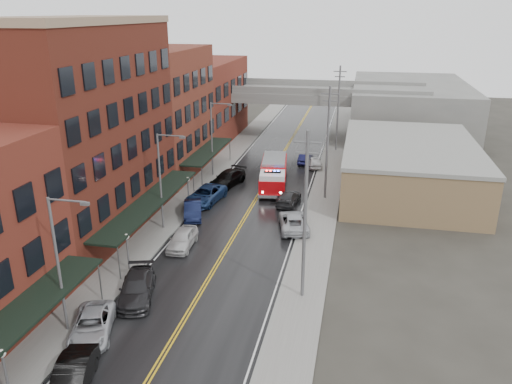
{
  "coord_description": "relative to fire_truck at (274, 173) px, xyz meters",
  "views": [
    {
      "loc": [
        10.32,
        -15.56,
        19.01
      ],
      "look_at": [
        1.24,
        27.47,
        3.0
      ],
      "focal_mm": 35.0,
      "sensor_mm": 36.0,
      "label": 1
    }
  ],
  "objects": [
    {
      "name": "street_lamp_2",
      "position": [
        -7.76,
        2.76,
        3.44
      ],
      "size": [
        2.64,
        0.22,
        9.0
      ],
      "color": "#59595B",
      "rests_on": "ground"
    },
    {
      "name": "parked_car_left_4",
      "position": [
        -4.96,
        -16.48,
        -0.97
      ],
      "size": [
        2.03,
        4.64,
        1.56
      ],
      "primitive_type": "imported",
      "rotation": [
        0.0,
        0.0,
        0.04
      ],
      "color": "silver",
      "rests_on": "ground"
    },
    {
      "name": "overpass",
      "position": [
        -1.21,
        24.76,
        4.24
      ],
      "size": [
        40.0,
        10.0,
        7.5
      ],
      "color": "slate",
      "rests_on": "ground"
    },
    {
      "name": "awning_1",
      "position": [
        -8.7,
        -14.24,
        1.24
      ],
      "size": [
        2.6,
        18.0,
        3.09
      ],
      "color": "black",
      "rests_on": "ground"
    },
    {
      "name": "parked_car_left_6",
      "position": [
        -6.17,
        -5.9,
        -0.92
      ],
      "size": [
        3.57,
        6.3,
        1.66
      ],
      "primitive_type": "imported",
      "rotation": [
        0.0,
        0.0,
        -0.14
      ],
      "color": "navy",
      "rests_on": "ground"
    },
    {
      "name": "globe_lamp_2",
      "position": [
        -7.61,
        -7.24,
        0.56
      ],
      "size": [
        0.44,
        0.44,
        3.12
      ],
      "color": "#59595B",
      "rests_on": "ground"
    },
    {
      "name": "awning_0",
      "position": [
        -8.7,
        -33.24,
        1.24
      ],
      "size": [
        2.6,
        16.0,
        3.09
      ],
      "color": "black",
      "rests_on": "ground"
    },
    {
      "name": "brick_building_far",
      "position": [
        -14.51,
        20.76,
        4.25
      ],
      "size": [
        9.0,
        20.0,
        12.0
      ],
      "primitive_type": "cube",
      "color": "maroon",
      "rests_on": "ground"
    },
    {
      "name": "sidewalk_right",
      "position": [
        6.09,
        -7.24,
        -1.67
      ],
      "size": [
        3.0,
        160.0,
        0.15
      ],
      "primitive_type": "cube",
      "color": "slate",
      "rests_on": "ground"
    },
    {
      "name": "street_lamp_0",
      "position": [
        -7.76,
        -29.24,
        3.44
      ],
      "size": [
        2.64,
        0.22,
        9.0
      ],
      "color": "#59595B",
      "rests_on": "ground"
    },
    {
      "name": "parked_car_left_5",
      "position": [
        -6.21,
        -10.04,
        -0.97
      ],
      "size": [
        3.04,
        5.0,
        1.55
      ],
      "primitive_type": "imported",
      "rotation": [
        0.0,
        0.0,
        0.32
      ],
      "color": "#0E1433",
      "rests_on": "ground"
    },
    {
      "name": "fire_truck",
      "position": [
        0.0,
        0.0,
        0.0
      ],
      "size": [
        4.44,
        9.13,
        3.23
      ],
      "rotation": [
        0.0,
        0.0,
        0.13
      ],
      "color": "#AC070C",
      "rests_on": "ground"
    },
    {
      "name": "right_far_block",
      "position": [
        16.79,
        32.76,
        2.25
      ],
      "size": [
        18.0,
        30.0,
        8.0
      ],
      "primitive_type": "cube",
      "color": "slate",
      "rests_on": "ground"
    },
    {
      "name": "parked_car_left_2",
      "position": [
        -6.21,
        -29.34,
        -1.04
      ],
      "size": [
        3.9,
        5.61,
        1.42
      ],
      "primitive_type": "imported",
      "rotation": [
        0.0,
        0.0,
        0.33
      ],
      "color": "#ADAFB5",
      "rests_on": "ground"
    },
    {
      "name": "curb_right",
      "position": [
        4.44,
        -7.24,
        -1.67
      ],
      "size": [
        0.3,
        160.0,
        0.15
      ],
      "primitive_type": "cube",
      "color": "gray",
      "rests_on": "ground"
    },
    {
      "name": "sidewalk_left",
      "position": [
        -8.51,
        -7.24,
        -1.67
      ],
      "size": [
        3.0,
        160.0,
        0.15
      ],
      "primitive_type": "cube",
      "color": "slate",
      "rests_on": "ground"
    },
    {
      "name": "brick_building_b",
      "position": [
        -14.51,
        -14.24,
        7.25
      ],
      "size": [
        9.0,
        20.0,
        18.0
      ],
      "primitive_type": "cube",
      "color": "#542116",
      "rests_on": "ground"
    },
    {
      "name": "parked_car_left_1",
      "position": [
        -4.81,
        -33.88,
        -0.94
      ],
      "size": [
        2.86,
        5.16,
        1.61
      ],
      "primitive_type": "imported",
      "rotation": [
        0.0,
        0.0,
        0.25
      ],
      "color": "black",
      "rests_on": "ground"
    },
    {
      "name": "utility_pole_0",
      "position": [
        5.99,
        -22.24,
        4.56
      ],
      "size": [
        1.8,
        0.24,
        12.0
      ],
      "color": "#59595B",
      "rests_on": "ground"
    },
    {
      "name": "brick_building_c",
      "position": [
        -14.51,
        3.26,
        5.75
      ],
      "size": [
        9.0,
        15.0,
        15.0
      ],
      "primitive_type": "cube",
      "color": "brown",
      "rests_on": "ground"
    },
    {
      "name": "awning_2",
      "position": [
        -8.7,
        3.26,
        1.24
      ],
      "size": [
        2.6,
        13.0,
        3.09
      ],
      "color": "black",
      "rests_on": "ground"
    },
    {
      "name": "tan_building",
      "position": [
        14.79,
        2.76,
        0.75
      ],
      "size": [
        14.0,
        22.0,
        5.0
      ],
      "primitive_type": "cube",
      "color": "olive",
      "rests_on": "ground"
    },
    {
      "name": "street_lamp_1",
      "position": [
        -7.76,
        -13.24,
        3.44
      ],
      "size": [
        2.64,
        0.22,
        9.0
      ],
      "color": "#59595B",
      "rests_on": "ground"
    },
    {
      "name": "parked_car_left_7",
      "position": [
        -5.34,
        -0.18,
        -0.91
      ],
      "size": [
        3.78,
        6.18,
        1.67
      ],
      "primitive_type": "imported",
      "rotation": [
        0.0,
        0.0,
        -0.27
      ],
      "color": "black",
      "rests_on": "ground"
    },
    {
      "name": "globe_lamp_1",
      "position": [
        -7.61,
        -21.24,
        0.56
      ],
      "size": [
        0.44,
        0.44,
        3.12
      ],
      "color": "#59595B",
      "rests_on": "ground"
    },
    {
      "name": "utility_pole_1",
      "position": [
        5.99,
        -2.24,
        4.56
      ],
      "size": [
        1.8,
        0.24,
        12.0
      ],
      "color": "#59595B",
      "rests_on": "ground"
    },
    {
      "name": "parked_car_right_0",
      "position": [
        3.79,
        -10.81,
        -0.98
      ],
      "size": [
        3.72,
        5.98,
        1.54
      ],
      "primitive_type": "imported",
      "rotation": [
        0.0,
        0.0,
        3.36
      ],
      "color": "#ADB0B6",
      "rests_on": "ground"
    },
    {
      "name": "parked_car_right_3",
      "position": [
        2.39,
        10.56,
        -1.08
      ],
      "size": [
        1.64,
        4.12,
        1.33
      ],
      "primitive_type": "imported",
      "rotation": [
        0.0,
        0.0,
        3.09
      ],
      "color": "black",
      "rests_on": "ground"
    },
    {
      "name": "road",
      "position": [
        -1.21,
        -7.24,
        -1.74
      ],
      "size": [
        11.0,
        160.0,
        0.02
      ],
      "primitive_type": "cube",
      "color": "black",
      "rests_on": "ground"
    },
    {
      "name": "parked_car_right_1",
      "position": [
        2.39,
        -4.59,
        -1.07
      ],
      "size": [
        2.38,
        4.88,
        1.37
      ],
      "primitive_type": "imported",
      "rotation": [
        0.0,
        0.0,
        3.04
      ],
      "color": "#28282B",
      "rests_on": "ground"
    },
    {
      "name": "parked_car_right_2",
      "position": [
        3.79,
        8.96,
        -1.05
      ],
      "size": [
        2.46,
        4.37,
        1.41
      ],
      "primitive_type": "imported",
      "rotation": [
        0.0,
        0.0,
        3.34
      ],
      "color": "silver",
      "rests_on": "ground"
    },
    {
      "name": "parked_car_left_3",
      "position": [
        -5.32,
        -24.79,
        -0.95
      ],
      "size": [
        3.66,
        5.87,
        1.59
      ],
      "primitive_type": "imported",
      "rotation": [
        0.0,
        0.0,
        0.28
      ],
      "color": "black",
      "rests_on": "ground"
    },
    {
      "name": "globe_lamp_0",
      "position": [
        -7.61,
        -35.24,
        0.56
      ],
      "size": [
        0.44,
        0.44,
        3.12
      ],
      "color": "#59595B",
      "rests_on": "ground"
    },
    {
      "name": "curb_left",
      "position": [
        -6.86,
        -7.24,
        -1.67
      ],
      "size": [
        0.3,
        160.0,
        0.15
      ],
      "primitive_type": "cube",
      "color": "gray",
      "rests_on": "ground"
    },
    {
      "name": "utility_pole_2",
      "position": [
        5.99,
        17.76,
        4.56
      ],
      "size": [
        1.8,
        0.24,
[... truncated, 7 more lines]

